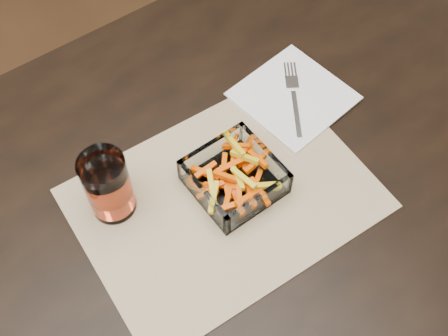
% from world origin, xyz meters
% --- Properties ---
extents(dining_table, '(1.60, 0.90, 0.75)m').
position_xyz_m(dining_table, '(0.00, 0.00, 0.66)').
color(dining_table, black).
rests_on(dining_table, ground).
extents(placemat, '(0.47, 0.35, 0.00)m').
position_xyz_m(placemat, '(0.12, 0.00, 0.75)').
color(placemat, tan).
rests_on(placemat, dining_table).
extents(glass_bowl, '(0.13, 0.13, 0.05)m').
position_xyz_m(glass_bowl, '(0.15, 0.01, 0.77)').
color(glass_bowl, white).
rests_on(glass_bowl, placemat).
extents(tumbler, '(0.07, 0.07, 0.12)m').
position_xyz_m(tumbler, '(-0.02, 0.09, 0.81)').
color(tumbler, white).
rests_on(tumbler, placemat).
extents(napkin, '(0.19, 0.19, 0.00)m').
position_xyz_m(napkin, '(0.34, 0.09, 0.76)').
color(napkin, white).
rests_on(napkin, placemat).
extents(fork, '(0.11, 0.15, 0.00)m').
position_xyz_m(fork, '(0.34, 0.09, 0.76)').
color(fork, silver).
rests_on(fork, napkin).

